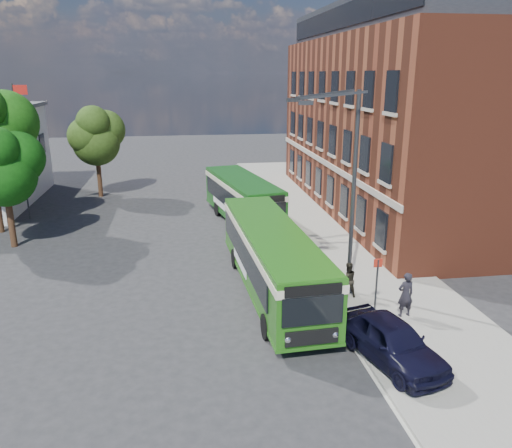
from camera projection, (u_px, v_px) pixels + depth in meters
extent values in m
plane|color=#29292C|center=(229.00, 284.00, 23.78)|extent=(120.00, 120.00, 0.00)
cube|color=gray|center=(325.00, 227.00, 32.32)|extent=(6.00, 48.00, 0.15)
cube|color=beige|center=(279.00, 230.00, 31.91)|extent=(0.12, 48.00, 0.01)
cube|color=brown|center=(408.00, 126.00, 35.38)|extent=(12.00, 26.00, 12.00)
cube|color=#B9AC9C|center=(324.00, 162.00, 35.22)|extent=(0.12, 26.00, 0.35)
cube|color=black|center=(417.00, 19.00, 33.32)|extent=(10.80, 24.80, 2.20)
cube|color=black|center=(339.00, 18.00, 32.55)|extent=(0.08, 24.00, 1.40)
cylinder|color=#343638|center=(21.00, 154.00, 33.00)|extent=(0.10, 0.10, 9.00)
cube|color=red|center=(20.00, 90.00, 31.87)|extent=(0.90, 0.02, 0.60)
cylinder|color=#343638|center=(348.00, 291.00, 22.58)|extent=(0.44, 0.44, 0.30)
cylinder|color=#343638|center=(353.00, 198.00, 21.32)|extent=(0.18, 0.18, 9.00)
cube|color=#343638|center=(334.00, 95.00, 19.33)|extent=(2.58, 0.46, 0.37)
cube|color=#343638|center=(325.00, 94.00, 20.46)|extent=(2.58, 0.46, 0.37)
cube|color=#343638|center=(306.00, 103.00, 18.77)|extent=(0.55, 0.22, 0.16)
cube|color=#343638|center=(293.00, 100.00, 20.81)|extent=(0.55, 0.22, 0.16)
cylinder|color=#343638|center=(376.00, 288.00, 20.24)|extent=(0.08, 0.08, 2.50)
cube|color=red|center=(378.00, 263.00, 19.92)|extent=(0.35, 0.04, 0.35)
cube|color=#236415|center=(272.00, 255.00, 22.47)|extent=(3.12, 12.05, 2.45)
cube|color=#236415|center=(271.00, 281.00, 22.84)|extent=(3.17, 12.09, 0.14)
cube|color=black|center=(243.00, 252.00, 22.47)|extent=(0.61, 10.13, 1.10)
cube|color=black|center=(297.00, 248.00, 22.96)|extent=(0.61, 10.13, 1.10)
cube|color=#F2E9C7|center=(272.00, 237.00, 22.23)|extent=(3.19, 12.11, 0.32)
cube|color=#236415|center=(272.00, 230.00, 22.12)|extent=(3.02, 11.95, 0.12)
cube|color=black|center=(313.00, 311.00, 16.79)|extent=(2.15, 0.19, 1.05)
cube|color=black|center=(313.00, 290.00, 16.57)|extent=(2.00, 0.18, 0.38)
cube|color=black|center=(312.00, 337.00, 17.07)|extent=(1.90, 0.18, 0.55)
sphere|color=silver|center=(288.00, 340.00, 16.93)|extent=(0.26, 0.26, 0.26)
sphere|color=silver|center=(335.00, 334.00, 17.26)|extent=(0.26, 0.26, 0.26)
cube|color=black|center=(247.00, 215.00, 28.03)|extent=(2.00, 0.18, 0.90)
cube|color=white|center=(240.00, 262.00, 23.34)|extent=(0.21, 3.20, 0.45)
cylinder|color=black|center=(267.00, 327.00, 18.71)|extent=(0.33, 1.01, 1.00)
cylinder|color=black|center=(326.00, 321.00, 19.15)|extent=(0.33, 1.01, 1.00)
cylinder|color=black|center=(235.00, 259.00, 25.58)|extent=(0.33, 1.01, 1.00)
cylinder|color=black|center=(279.00, 255.00, 26.03)|extent=(0.33, 1.01, 1.00)
cube|color=#134D13|center=(242.00, 196.00, 33.14)|extent=(4.30, 9.92, 2.45)
cube|color=#134D13|center=(242.00, 215.00, 33.51)|extent=(4.35, 9.97, 0.14)
cube|color=black|center=(223.00, 195.00, 32.96)|extent=(1.58, 7.69, 1.10)
cube|color=black|center=(259.00, 192.00, 33.79)|extent=(1.58, 7.69, 1.10)
cube|color=beige|center=(242.00, 184.00, 32.90)|extent=(4.37, 9.99, 0.32)
cube|color=#134D13|center=(242.00, 179.00, 32.80)|extent=(4.19, 9.80, 0.12)
cube|color=black|center=(268.00, 212.00, 28.73)|extent=(2.13, 0.49, 1.05)
cube|color=black|center=(269.00, 199.00, 28.50)|extent=(1.98, 0.46, 0.38)
cube|color=black|center=(268.00, 229.00, 29.01)|extent=(1.88, 0.44, 0.55)
sphere|color=silver|center=(254.00, 230.00, 28.75)|extent=(0.26, 0.26, 0.26)
sphere|color=silver|center=(282.00, 227.00, 29.30)|extent=(0.26, 0.26, 0.26)
cube|color=black|center=(222.00, 179.00, 37.44)|extent=(1.98, 0.46, 0.90)
cube|color=white|center=(220.00, 203.00, 33.81)|extent=(0.65, 3.15, 0.45)
cylinder|color=black|center=(240.00, 229.00, 30.42)|extent=(0.47, 1.04, 1.00)
cylinder|color=black|center=(275.00, 225.00, 31.17)|extent=(0.47, 1.04, 1.00)
cylinder|color=black|center=(218.00, 209.00, 34.95)|extent=(0.47, 1.04, 1.00)
cylinder|color=black|center=(249.00, 206.00, 35.70)|extent=(0.47, 1.04, 1.00)
imported|color=black|center=(392.00, 341.00, 16.91)|extent=(2.91, 4.81, 1.53)
imported|color=black|center=(406.00, 295.00, 20.04)|extent=(0.73, 0.52, 1.88)
imported|color=black|center=(348.00, 280.00, 21.83)|extent=(0.81, 0.64, 1.60)
cylinder|color=#322012|center=(11.00, 222.00, 28.44)|extent=(0.36, 0.36, 2.97)
sphere|color=#0D400B|center=(4.00, 175.00, 27.66)|extent=(3.51, 3.51, 3.51)
sphere|color=#0D400B|center=(18.00, 158.00, 28.01)|extent=(2.97, 2.97, 2.97)
sphere|color=#184E0F|center=(5.00, 123.00, 30.38)|extent=(3.95, 3.95, 3.95)
cylinder|color=#322012|center=(99.00, 178.00, 40.12)|extent=(0.36, 0.36, 3.11)
sphere|color=#284113|center=(96.00, 142.00, 39.30)|extent=(3.68, 3.68, 3.68)
sphere|color=#284113|center=(105.00, 130.00, 39.67)|extent=(3.11, 3.11, 3.11)
sphere|color=#284113|center=(86.00, 136.00, 38.58)|extent=(2.83, 2.83, 2.83)
sphere|color=#284113|center=(93.00, 122.00, 38.16)|extent=(2.55, 2.55, 2.55)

